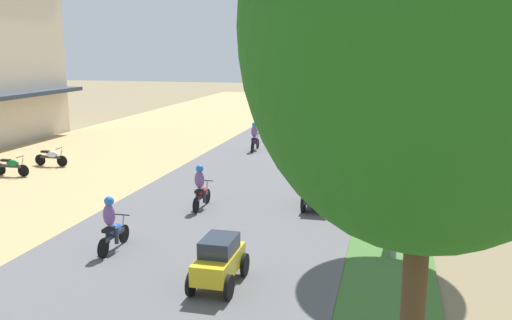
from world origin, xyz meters
The scene contains 14 objects.
parked_motorbike_fifth centered at (-11.31, 20.35, 0.55)m, with size 1.80×0.54×0.94m.
parked_motorbike_sixth centered at (-10.83, 22.68, 0.55)m, with size 1.80×0.54×0.94m.
median_tree_nearest centered at (5.92, 5.76, 6.08)m, with size 4.34×4.34×8.62m.
median_tree_third centered at (5.89, 22.70, 5.16)m, with size 3.82×3.82×7.07m.
median_tree_fourth centered at (5.60, 38.39, 6.96)m, with size 3.27×3.27×8.64m.
streetlamp_near centered at (5.80, 14.21, 4.56)m, with size 3.16×0.20×7.82m.
streetlamp_mid centered at (5.80, 48.38, 4.56)m, with size 3.16×0.20×7.80m.
utility_pole_near centered at (8.03, 39.33, 4.94)m, with size 1.80×0.20×9.49m.
car_hatchback_yellow centered at (1.60, 11.29, 0.75)m, with size 1.04×2.00×1.23m.
car_sedan_charcoal centered at (3.14, 18.69, 0.74)m, with size 1.10×2.26×1.19m.
car_van_black centered at (2.99, 39.85, 1.02)m, with size 1.19×2.41×1.67m.
motorbike_foreground_rider centered at (-2.11, 12.79, 0.86)m, with size 0.54×1.80×1.66m.
motorbike_ahead_second centered at (-1.06, 17.44, 0.86)m, with size 0.54×1.80×1.66m.
motorbike_ahead_third centered at (-1.95, 29.10, 0.86)m, with size 0.54×1.80×1.66m.
Camera 1 is at (5.54, -0.80, 5.86)m, focal length 38.36 mm.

